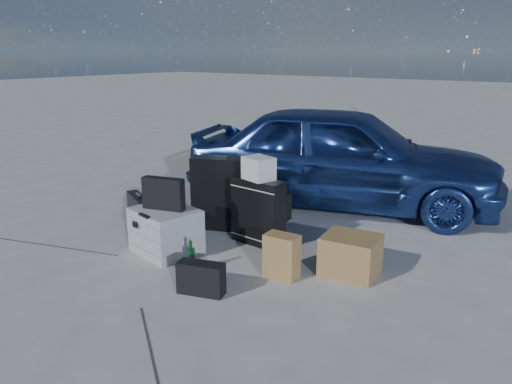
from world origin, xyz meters
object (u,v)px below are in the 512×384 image
(car, at_px, (343,156))
(cardboard_box, at_px, (351,255))
(suitcase_left, at_px, (220,193))
(green_bottle, at_px, (191,256))
(suitcase_right, at_px, (258,212))
(briefcase, at_px, (139,215))
(duffel_bag, at_px, (262,205))
(pelican_case, at_px, (166,231))

(car, distance_m, cardboard_box, 1.95)
(suitcase_left, xyz_separation_m, green_bottle, (0.49, -0.96, -0.23))
(suitcase_left, bearing_deg, green_bottle, -87.41)
(car, relative_size, suitcase_right, 5.59)
(car, height_order, suitcase_left, car)
(cardboard_box, bearing_deg, suitcase_left, 172.49)
(suitcase_left, xyz_separation_m, cardboard_box, (1.57, -0.21, -0.21))
(car, height_order, green_bottle, car)
(car, bearing_deg, green_bottle, 157.88)
(suitcase_right, xyz_separation_m, cardboard_box, (1.01, -0.09, -0.15))
(green_bottle, bearing_deg, suitcase_left, 117.09)
(briefcase, height_order, green_bottle, briefcase)
(suitcase_right, relative_size, green_bottle, 2.28)
(duffel_bag, xyz_separation_m, green_bottle, (0.33, -1.46, -0.01))
(car, xyz_separation_m, briefcase, (-1.18, -2.06, -0.40))
(pelican_case, height_order, duffel_bag, pelican_case)
(pelican_case, bearing_deg, car, 85.33)
(green_bottle, bearing_deg, car, 86.51)
(suitcase_left, bearing_deg, car, 41.66)
(suitcase_left, height_order, duffel_bag, suitcase_left)
(briefcase, xyz_separation_m, cardboard_box, (2.11, 0.41, -0.03))
(suitcase_right, distance_m, duffel_bag, 0.75)
(duffel_bag, xyz_separation_m, cardboard_box, (1.41, -0.71, 0.02))
(suitcase_left, xyz_separation_m, duffel_bag, (0.16, 0.50, -0.22))
(suitcase_left, relative_size, cardboard_box, 1.70)
(suitcase_right, xyz_separation_m, duffel_bag, (-0.40, 0.62, -0.17))
(duffel_bag, distance_m, green_bottle, 1.50)
(pelican_case, xyz_separation_m, suitcase_right, (0.54, 0.68, 0.11))
(pelican_case, height_order, cardboard_box, pelican_case)
(briefcase, relative_size, green_bottle, 1.83)
(car, xyz_separation_m, suitcase_right, (-0.08, -1.55, -0.28))
(suitcase_left, bearing_deg, briefcase, -155.86)
(green_bottle, bearing_deg, pelican_case, 160.11)
(suitcase_left, distance_m, suitcase_right, 0.58)
(duffel_bag, relative_size, cardboard_box, 1.36)
(briefcase, bearing_deg, suitcase_right, 50.32)
(suitcase_right, bearing_deg, pelican_case, -124.89)
(duffel_bag, height_order, cardboard_box, cardboard_box)
(car, bearing_deg, suitcase_left, 137.53)
(briefcase, xyz_separation_m, suitcase_left, (0.54, 0.62, 0.18))
(car, relative_size, cardboard_box, 8.04)
(pelican_case, height_order, green_bottle, pelican_case)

